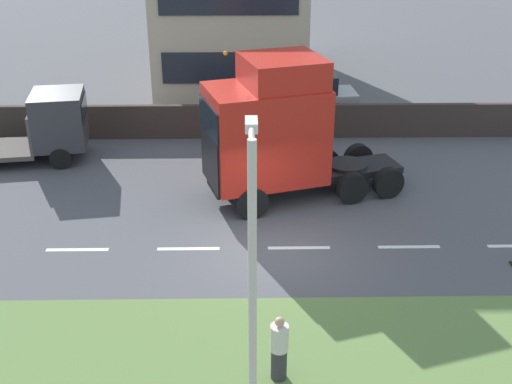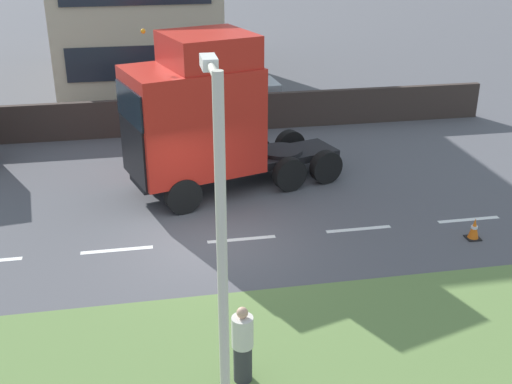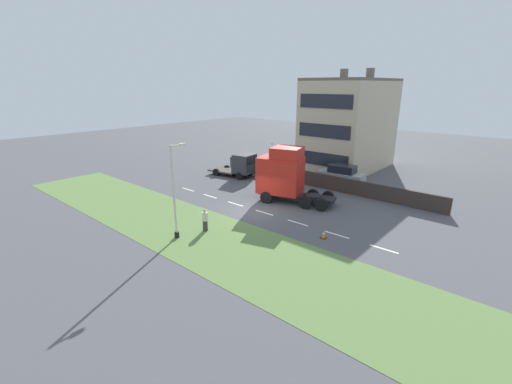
{
  "view_description": "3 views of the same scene",
  "coord_description": "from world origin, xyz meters",
  "px_view_note": "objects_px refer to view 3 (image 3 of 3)",
  "views": [
    {
      "loc": [
        -15.99,
        0.81,
        9.52
      ],
      "look_at": [
        -1.2,
        0.57,
        2.38
      ],
      "focal_mm": 45.0,
      "sensor_mm": 36.0,
      "label": 1
    },
    {
      "loc": [
        -14.64,
        1.62,
        7.91
      ],
      "look_at": [
        -0.65,
        -0.96,
        1.61
      ],
      "focal_mm": 45.0,
      "sensor_mm": 36.0,
      "label": 2
    },
    {
      "loc": [
        -19.62,
        -16.85,
        9.7
      ],
      "look_at": [
        -1.71,
        -1.31,
        2.26
      ],
      "focal_mm": 24.0,
      "sensor_mm": 36.0,
      "label": 3
    }
  ],
  "objects_px": {
    "parked_car": "(341,176)",
    "flatbed_truck": "(241,165)",
    "lorry_cab": "(283,175)",
    "lamp_post": "(175,196)",
    "traffic_cone_lead": "(324,234)",
    "pedestrian": "(205,221)"
  },
  "relations": [
    {
      "from": "parked_car",
      "to": "pedestrian",
      "type": "bearing_deg",
      "value": 168.74
    },
    {
      "from": "lorry_cab",
      "to": "traffic_cone_lead",
      "type": "bearing_deg",
      "value": -140.33
    },
    {
      "from": "lamp_post",
      "to": "traffic_cone_lead",
      "type": "bearing_deg",
      "value": -49.87
    },
    {
      "from": "lorry_cab",
      "to": "lamp_post",
      "type": "relative_size",
      "value": 1.11
    },
    {
      "from": "lorry_cab",
      "to": "lamp_post",
      "type": "distance_m",
      "value": 10.63
    },
    {
      "from": "flatbed_truck",
      "to": "lorry_cab",
      "type": "bearing_deg",
      "value": 58.69
    },
    {
      "from": "lorry_cab",
      "to": "parked_car",
      "type": "relative_size",
      "value": 1.46
    },
    {
      "from": "parked_car",
      "to": "lamp_post",
      "type": "xyz_separation_m",
      "value": [
        -18.03,
        2.42,
        1.82
      ]
    },
    {
      "from": "parked_car",
      "to": "traffic_cone_lead",
      "type": "distance_m",
      "value": 12.83
    },
    {
      "from": "flatbed_truck",
      "to": "lamp_post",
      "type": "height_order",
      "value": "lamp_post"
    },
    {
      "from": "pedestrian",
      "to": "traffic_cone_lead",
      "type": "bearing_deg",
      "value": -57.54
    },
    {
      "from": "lamp_post",
      "to": "pedestrian",
      "type": "bearing_deg",
      "value": -16.83
    },
    {
      "from": "lamp_post",
      "to": "traffic_cone_lead",
      "type": "relative_size",
      "value": 10.7
    },
    {
      "from": "parked_car",
      "to": "lamp_post",
      "type": "height_order",
      "value": "lamp_post"
    },
    {
      "from": "parked_car",
      "to": "flatbed_truck",
      "type": "bearing_deg",
      "value": 106.85
    },
    {
      "from": "lorry_cab",
      "to": "flatbed_truck",
      "type": "distance_m",
      "value": 9.07
    },
    {
      "from": "lamp_post",
      "to": "pedestrian",
      "type": "relative_size",
      "value": 3.96
    },
    {
      "from": "flatbed_truck",
      "to": "traffic_cone_lead",
      "type": "distance_m",
      "value": 16.89
    },
    {
      "from": "flatbed_truck",
      "to": "parked_car",
      "type": "relative_size",
      "value": 1.18
    },
    {
      "from": "traffic_cone_lead",
      "to": "parked_car",
      "type": "bearing_deg",
      "value": 22.9
    },
    {
      "from": "flatbed_truck",
      "to": "pedestrian",
      "type": "bearing_deg",
      "value": 25.11
    },
    {
      "from": "lamp_post",
      "to": "traffic_cone_lead",
      "type": "distance_m",
      "value": 10.01
    }
  ]
}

